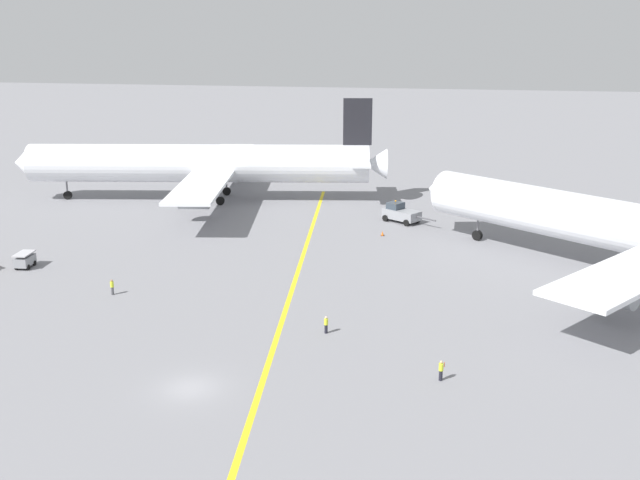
% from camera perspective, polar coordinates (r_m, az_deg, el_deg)
% --- Properties ---
extents(ground_plane, '(600.00, 600.00, 0.00)m').
position_cam_1_polar(ground_plane, '(55.62, -10.23, -11.46)').
color(ground_plane, gray).
extents(taxiway_stripe, '(15.68, 119.10, 0.01)m').
position_cam_1_polar(taxiway_stripe, '(62.99, -3.47, -7.79)').
color(taxiway_stripe, yellow).
rests_on(taxiway_stripe, ground).
extents(airliner_at_gate_left, '(58.16, 49.24, 15.87)m').
position_cam_1_polar(airliner_at_gate_left, '(114.35, -9.32, 5.96)').
color(airliner_at_gate_left, white).
rests_on(airliner_at_gate_left, ground).
extents(pushback_tug, '(7.74, 5.71, 2.94)m').
position_cam_1_polar(pushback_tug, '(101.05, 6.40, 2.12)').
color(pushback_tug, gray).
rests_on(pushback_tug, ground).
extents(gse_baggage_cart_near_cluster, '(1.87, 2.89, 1.71)m').
position_cam_1_polar(gse_baggage_cart_near_cluster, '(87.49, -22.30, -1.48)').
color(gse_baggage_cart_near_cluster, gray).
rests_on(gse_baggage_cart_near_cluster, ground).
extents(ground_crew_marshaller_foreground, '(0.36, 0.36, 1.62)m').
position_cam_1_polar(ground_crew_marshaller_foreground, '(75.64, -16.10, -3.58)').
color(ground_crew_marshaller_foreground, '#4C4C51').
rests_on(ground_crew_marshaller_foreground, ground).
extents(ground_crew_wing_walker_right, '(0.44, 0.39, 1.63)m').
position_cam_1_polar(ground_crew_wing_walker_right, '(56.28, 9.54, -10.11)').
color(ground_crew_wing_walker_right, black).
rests_on(ground_crew_wing_walker_right, ground).
extents(ground_crew_ramp_agent_by_cones, '(0.36, 0.36, 1.58)m').
position_cam_1_polar(ground_crew_ramp_agent_by_cones, '(63.69, 0.48, -6.69)').
color(ground_crew_ramp_agent_by_cones, black).
rests_on(ground_crew_ramp_agent_by_cones, ground).
extents(traffic_cone_wingtip_port, '(0.44, 0.44, 0.60)m').
position_cam_1_polar(traffic_cone_wingtip_port, '(94.11, 4.96, 0.51)').
color(traffic_cone_wingtip_port, orange).
rests_on(traffic_cone_wingtip_port, ground).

